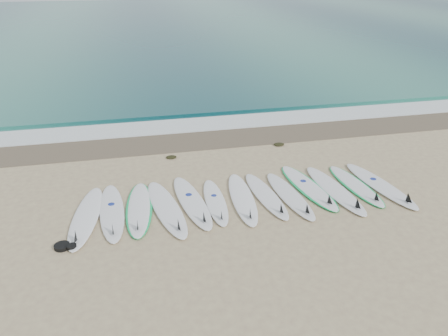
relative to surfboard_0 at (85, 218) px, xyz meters
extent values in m
plane|color=tan|center=(3.67, 0.14, -0.06)|extent=(120.00, 120.00, 0.00)
cube|color=#1E605A|center=(3.67, 32.64, -0.05)|extent=(120.00, 55.00, 0.03)
cube|color=brown|center=(3.67, 4.24, -0.06)|extent=(120.00, 1.80, 0.01)
cube|color=silver|center=(3.67, 5.64, -0.04)|extent=(120.00, 1.40, 0.04)
cube|color=#1E605A|center=(3.67, 7.14, -0.01)|extent=(120.00, 1.00, 0.10)
ellipsoid|color=white|center=(0.01, 0.08, -0.01)|extent=(0.93, 2.82, 0.09)
cone|color=black|center=(-0.12, -0.92, 0.15)|extent=(0.27, 0.32, 0.29)
ellipsoid|color=white|center=(0.58, 0.18, -0.01)|extent=(0.68, 2.71, 0.09)
cone|color=black|center=(0.62, -0.80, 0.14)|extent=(0.24, 0.30, 0.29)
cylinder|color=navy|center=(0.57, 0.44, 0.03)|extent=(0.16, 0.16, 0.01)
ellipsoid|color=white|center=(1.21, 0.20, -0.02)|extent=(0.71, 2.59, 0.08)
ellipsoid|color=#0EC861|center=(1.21, 0.20, -0.02)|extent=(0.80, 2.62, 0.06)
cone|color=black|center=(1.14, -0.74, 0.13)|extent=(0.23, 0.29, 0.27)
ellipsoid|color=white|center=(1.84, 0.06, -0.01)|extent=(1.04, 2.89, 0.09)
cone|color=black|center=(2.01, -0.95, 0.15)|extent=(0.29, 0.34, 0.30)
ellipsoid|color=white|center=(2.47, 0.24, -0.01)|extent=(0.92, 2.79, 0.09)
cone|color=black|center=(2.60, -0.76, 0.15)|extent=(0.27, 0.32, 0.29)
cylinder|color=navy|center=(2.43, 0.50, 0.03)|extent=(0.18, 0.18, 0.01)
ellipsoid|color=white|center=(3.03, 0.13, -0.02)|extent=(0.55, 2.32, 0.07)
cone|color=black|center=(3.00, -0.72, 0.11)|extent=(0.20, 0.25, 0.25)
cylinder|color=navy|center=(3.04, 0.35, 0.02)|extent=(0.14, 0.14, 0.01)
ellipsoid|color=white|center=(3.71, 0.14, -0.02)|extent=(0.74, 2.68, 0.09)
cone|color=black|center=(3.64, -0.83, 0.14)|extent=(0.24, 0.30, 0.28)
ellipsoid|color=white|center=(4.31, 0.15, -0.02)|extent=(0.75, 2.53, 0.08)
cone|color=black|center=(4.40, -0.76, 0.13)|extent=(0.23, 0.28, 0.27)
ellipsoid|color=white|center=(4.89, 0.02, -0.02)|extent=(0.75, 2.59, 0.08)
cone|color=black|center=(4.97, -0.91, 0.13)|extent=(0.24, 0.29, 0.27)
ellipsoid|color=white|center=(5.51, 0.33, -0.02)|extent=(0.91, 2.71, 0.09)
ellipsoid|color=#0EC861|center=(5.51, 0.33, -0.02)|extent=(1.00, 2.74, 0.06)
cone|color=black|center=(5.65, -0.63, 0.14)|extent=(0.26, 0.31, 0.28)
cylinder|color=navy|center=(5.48, 0.58, 0.03)|extent=(0.17, 0.17, 0.01)
ellipsoid|color=white|center=(6.11, 0.05, -0.01)|extent=(0.82, 2.81, 0.09)
cone|color=black|center=(6.20, -0.96, 0.15)|extent=(0.26, 0.32, 0.30)
ellipsoid|color=white|center=(6.75, 0.16, -0.02)|extent=(0.70, 2.45, 0.08)
ellipsoid|color=#0EC861|center=(6.75, 0.16, -0.02)|extent=(0.79, 2.48, 0.06)
cone|color=black|center=(6.83, -0.72, 0.12)|extent=(0.23, 0.27, 0.26)
ellipsoid|color=white|center=(7.37, 0.02, -0.01)|extent=(0.97, 2.83, 0.09)
cone|color=black|center=(7.51, -0.98, 0.15)|extent=(0.27, 0.33, 0.30)
cylinder|color=navy|center=(7.33, 0.29, 0.03)|extent=(0.18, 0.18, 0.01)
ellipsoid|color=black|center=(2.27, 3.00, -0.03)|extent=(0.32, 0.25, 0.06)
ellipsoid|color=black|center=(5.72, 3.24, -0.03)|extent=(0.34, 0.27, 0.07)
cylinder|color=black|center=(-0.40, -1.00, -0.02)|extent=(0.32, 0.32, 0.08)
cylinder|color=black|center=(-0.20, -1.10, 0.02)|extent=(0.20, 0.20, 0.06)
camera|label=1|loc=(1.25, -8.90, 5.28)|focal=35.00mm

